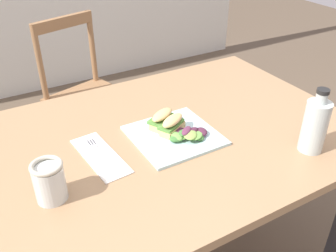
# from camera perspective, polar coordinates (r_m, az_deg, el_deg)

# --- Properties ---
(dining_table) EXTENTS (1.42, 0.89, 0.74)m
(dining_table) POSITION_cam_1_polar(r_m,az_deg,el_deg) (1.29, -2.69, -6.33)
(dining_table) COLOR #997551
(dining_table) RESTS_ON ground
(chair_wooden_far) EXTENTS (0.50, 0.50, 0.87)m
(chair_wooden_far) POSITION_cam_1_polar(r_m,az_deg,el_deg) (2.16, -12.31, 4.42)
(chair_wooden_far) COLOR #8E6642
(chair_wooden_far) RESTS_ON ground
(plate_lunch) EXTENTS (0.27, 0.27, 0.01)m
(plate_lunch) POSITION_cam_1_polar(r_m,az_deg,el_deg) (1.23, 0.94, -1.44)
(plate_lunch) COLOR silver
(plate_lunch) RESTS_ON dining_table
(sandwich_half_front) EXTENTS (0.11, 0.09, 0.06)m
(sandwich_half_front) POSITION_cam_1_polar(r_m,az_deg,el_deg) (1.23, 0.65, 0.27)
(sandwich_half_front) COLOR #DBB270
(sandwich_half_front) RESTS_ON plate_lunch
(sandwich_half_back) EXTENTS (0.11, 0.09, 0.06)m
(sandwich_half_back) POSITION_cam_1_polar(r_m,az_deg,el_deg) (1.26, -0.93, 1.13)
(sandwich_half_back) COLOR #DBB270
(sandwich_half_back) RESTS_ON plate_lunch
(salad_mixed_greens) EXTENTS (0.15, 0.12, 0.03)m
(salad_mixed_greens) POSITION_cam_1_polar(r_m,az_deg,el_deg) (1.20, 2.75, -1.22)
(salad_mixed_greens) COLOR #3D7033
(salad_mixed_greens) RESTS_ON plate_lunch
(napkin_folded) EXTENTS (0.11, 0.26, 0.00)m
(napkin_folded) POSITION_cam_1_polar(r_m,az_deg,el_deg) (1.16, -10.27, -4.50)
(napkin_folded) COLOR silver
(napkin_folded) RESTS_ON dining_table
(fork_on_napkin) EXTENTS (0.03, 0.19, 0.00)m
(fork_on_napkin) POSITION_cam_1_polar(r_m,az_deg,el_deg) (1.17, -10.60, -3.92)
(fork_on_napkin) COLOR silver
(fork_on_napkin) RESTS_ON napkin_folded
(bottle_cold_brew) EXTENTS (0.07, 0.07, 0.21)m
(bottle_cold_brew) POSITION_cam_1_polar(r_m,az_deg,el_deg) (1.22, 21.38, -0.33)
(bottle_cold_brew) COLOR black
(bottle_cold_brew) RESTS_ON dining_table
(mason_jar_iced_tea) EXTENTS (0.08, 0.08, 0.11)m
(mason_jar_iced_tea) POSITION_cam_1_polar(r_m,az_deg,el_deg) (1.02, -17.58, -8.28)
(mason_jar_iced_tea) COLOR gold
(mason_jar_iced_tea) RESTS_ON dining_table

